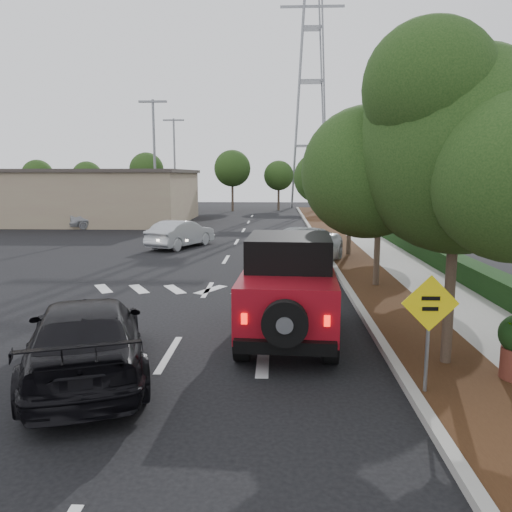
# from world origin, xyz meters

# --- Properties ---
(ground) EXTENTS (120.00, 120.00, 0.00)m
(ground) POSITION_xyz_m (0.00, 0.00, 0.00)
(ground) COLOR black
(ground) RESTS_ON ground
(curb) EXTENTS (0.20, 70.00, 0.15)m
(curb) POSITION_xyz_m (4.60, 12.00, 0.07)
(curb) COLOR #9E9B93
(curb) RESTS_ON ground
(planting_strip) EXTENTS (1.80, 70.00, 0.12)m
(planting_strip) POSITION_xyz_m (5.60, 12.00, 0.06)
(planting_strip) COLOR black
(planting_strip) RESTS_ON ground
(sidewalk) EXTENTS (2.00, 70.00, 0.12)m
(sidewalk) POSITION_xyz_m (7.50, 12.00, 0.06)
(sidewalk) COLOR gray
(sidewalk) RESTS_ON ground
(hedge) EXTENTS (0.80, 70.00, 0.80)m
(hedge) POSITION_xyz_m (8.90, 12.00, 0.40)
(hedge) COLOR black
(hedge) RESTS_ON ground
(commercial_building) EXTENTS (22.00, 12.00, 4.00)m
(commercial_building) POSITION_xyz_m (-16.00, 30.00, 2.00)
(commercial_building) COLOR gray
(commercial_building) RESTS_ON ground
(transmission_tower) EXTENTS (7.00, 4.00, 28.00)m
(transmission_tower) POSITION_xyz_m (6.00, 48.00, 0.00)
(transmission_tower) COLOR slate
(transmission_tower) RESTS_ON ground
(street_tree_near) EXTENTS (3.80, 3.80, 5.92)m
(street_tree_near) POSITION_xyz_m (5.60, -0.50, 0.00)
(street_tree_near) COLOR #183311
(street_tree_near) RESTS_ON ground
(street_tree_mid) EXTENTS (3.20, 3.20, 5.32)m
(street_tree_mid) POSITION_xyz_m (5.60, 6.50, 0.00)
(street_tree_mid) COLOR #183311
(street_tree_mid) RESTS_ON ground
(street_tree_far) EXTENTS (3.40, 3.40, 5.62)m
(street_tree_far) POSITION_xyz_m (5.60, 13.00, 0.00)
(street_tree_far) COLOR #183311
(street_tree_far) RESTS_ON ground
(light_pole_a) EXTENTS (2.00, 0.22, 9.00)m
(light_pole_a) POSITION_xyz_m (-6.50, 26.00, 0.00)
(light_pole_a) COLOR slate
(light_pole_a) RESTS_ON ground
(light_pole_b) EXTENTS (2.00, 0.22, 9.00)m
(light_pole_b) POSITION_xyz_m (-7.50, 38.00, 0.00)
(light_pole_b) COLOR slate
(light_pole_b) RESTS_ON ground
(red_jeep) EXTENTS (2.27, 4.71, 2.37)m
(red_jeep) POSITION_xyz_m (2.56, 1.34, 1.20)
(red_jeep) COLOR black
(red_jeep) RESTS_ON ground
(silver_suv_ahead) EXTENTS (4.32, 6.31, 1.60)m
(silver_suv_ahead) POSITION_xyz_m (3.20, 10.20, 0.80)
(silver_suv_ahead) COLOR #B6BABE
(silver_suv_ahead) RESTS_ON ground
(black_suv_oncoming) EXTENTS (3.63, 5.49, 1.48)m
(black_suv_oncoming) POSITION_xyz_m (-1.28, -1.19, 0.74)
(black_suv_oncoming) COLOR black
(black_suv_oncoming) RESTS_ON ground
(silver_sedan_oncoming) EXTENTS (3.16, 4.54, 1.42)m
(silver_sedan_oncoming) POSITION_xyz_m (-2.74, 15.74, 0.71)
(silver_sedan_oncoming) COLOR #B1B4B9
(silver_sedan_oncoming) RESTS_ON ground
(parked_suv) EXTENTS (4.38, 2.72, 1.39)m
(parked_suv) POSITION_xyz_m (-10.29, 24.96, 0.70)
(parked_suv) COLOR #A9ACB1
(parked_suv) RESTS_ON ground
(speed_hump_sign) EXTENTS (0.95, 0.08, 2.03)m
(speed_hump_sign) POSITION_xyz_m (4.80, -1.90, 1.41)
(speed_hump_sign) COLOR slate
(speed_hump_sign) RESTS_ON ground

